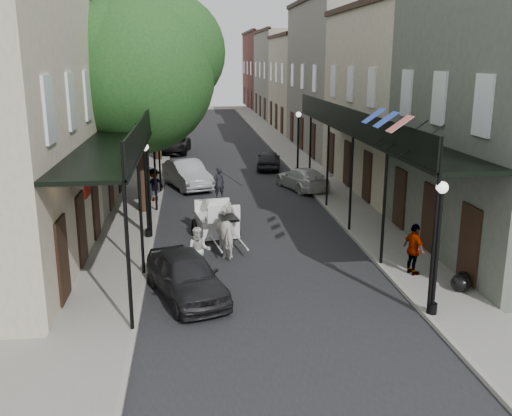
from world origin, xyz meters
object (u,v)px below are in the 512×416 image
object	(u,v)px
car_left_near	(186,275)
car_right_near	(302,179)
tree_near	(146,68)
lamppost_left	(147,189)
car_right_far	(269,160)
horse	(230,230)
pedestrian_sidewalk_left	(154,185)
car_left_far	(174,145)
pedestrian_sidewalk_right	(414,249)
lamppost_right_far	(298,142)
lamppost_right_near	(437,247)
pedestrian_walking	(199,251)
tree_far	(161,75)
carriage	(214,206)
car_left_mid	(187,174)

from	to	relation	value
car_left_near	car_right_near	xyz separation A→B (m)	(6.20, 13.84, -0.10)
car_right_near	tree_near	bearing A→B (deg)	9.83
lamppost_left	car_right_far	distance (m)	15.61
horse	pedestrian_sidewalk_left	size ratio (longest dim) A/B	1.29
horse	car_left_far	bearing A→B (deg)	-92.92
pedestrian_sidewalk_right	car_right_far	xyz separation A→B (m)	(-2.09, 19.11, -0.36)
lamppost_left	car_left_far	xyz separation A→B (m)	(0.50, 21.16, -1.40)
lamppost_right_far	pedestrian_sidewalk_left	distance (m)	10.34
car_left_near	car_left_far	distance (m)	27.02
lamppost_right_near	pedestrian_walking	bearing A→B (deg)	147.41
lamppost_left	car_right_far	xyz separation A→B (m)	(6.70, 14.02, -1.44)
tree_far	car_right_near	xyz separation A→B (m)	(7.85, -10.18, -5.24)
lamppost_right_far	car_right_far	xyz separation A→B (m)	(-1.50, 2.02, -1.44)
carriage	car_left_far	world-z (taller)	carriage
lamppost_right_far	horse	xyz separation A→B (m)	(-5.14, -14.00, -1.19)
horse	car_left_mid	size ratio (longest dim) A/B	0.45
car_left_mid	tree_near	bearing A→B (deg)	-126.60
pedestrian_walking	pedestrian_sidewalk_right	distance (m)	6.97
carriage	pedestrian_sidewalk_left	world-z (taller)	carriage
car_right_near	car_left_far	bearing A→B (deg)	-77.60
pedestrian_sidewalk_left	car_right_near	distance (m)	8.07
tree_near	car_right_near	world-z (taller)	tree_near
pedestrian_sidewalk_right	car_left_mid	world-z (taller)	pedestrian_sidewalk_right
tree_near	lamppost_left	world-z (taller)	tree_near
car_left_mid	car_right_near	distance (m)	6.31
tree_far	lamppost_right_near	size ratio (longest dim) A/B	2.32
car_left_mid	car_right_near	size ratio (longest dim) A/B	1.10
lamppost_left	carriage	bearing A→B (deg)	13.97
tree_far	horse	xyz separation A→B (m)	(3.20, -20.18, -4.97)
lamppost_left	lamppost_right_near	bearing A→B (deg)	-44.29
pedestrian_walking	lamppost_right_near	bearing A→B (deg)	-26.71
lamppost_right_near	car_left_near	distance (m)	7.17
pedestrian_sidewalk_right	car_left_far	world-z (taller)	pedestrian_sidewalk_right
carriage	car_right_near	world-z (taller)	carriage
pedestrian_sidewalk_left	car_left_far	size ratio (longest dim) A/B	0.34
lamppost_right_far	car_left_near	distance (m)	19.10
car_left_far	lamppost_left	bearing A→B (deg)	-85.67
pedestrian_walking	car_right_near	size ratio (longest dim) A/B	0.39
lamppost_right_near	car_right_near	world-z (taller)	lamppost_right_near
pedestrian_walking	car_left_near	distance (m)	1.91
horse	lamppost_right_far	bearing A→B (deg)	-119.39
pedestrian_sidewalk_left	pedestrian_sidewalk_right	distance (m)	14.16
horse	pedestrian_sidewalk_left	world-z (taller)	horse
tree_near	car_left_mid	bearing A→B (deg)	72.30
lamppost_right_far	pedestrian_sidewalk_right	world-z (taller)	lamppost_right_far
car_left_mid	car_left_far	xyz separation A→B (m)	(-1.00, 11.98, -0.10)
pedestrian_sidewalk_left	car_right_far	bearing A→B (deg)	-157.35
tree_near	lamppost_left	distance (m)	6.10
tree_near	carriage	world-z (taller)	tree_near
lamppost_right_far	car_left_mid	distance (m)	7.38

